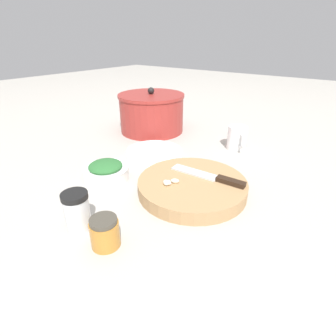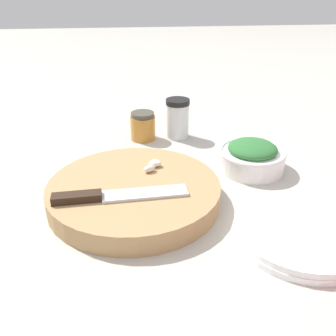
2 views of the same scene
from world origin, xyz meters
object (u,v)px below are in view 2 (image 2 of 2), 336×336
(plate_stack, at_px, (301,233))
(chef_knife, at_px, (112,195))
(cutting_board, at_px, (134,193))
(garlic_cloves, at_px, (153,165))
(honey_jar, at_px, (143,126))
(herb_bowl, at_px, (252,156))
(spice_jar, at_px, (178,118))

(plate_stack, bearing_deg, chef_knife, -107.59)
(cutting_board, distance_m, garlic_cloves, 0.07)
(plate_stack, height_order, honey_jar, honey_jar)
(chef_knife, relative_size, herb_bowl, 1.62)
(herb_bowl, bearing_deg, chef_knife, -63.25)
(plate_stack, distance_m, honey_jar, 0.47)
(cutting_board, distance_m, herb_bowl, 0.26)
(herb_bowl, xyz_separation_m, spice_jar, (-0.19, -0.13, 0.02))
(cutting_board, height_order, herb_bowl, herb_bowl)
(chef_knife, bearing_deg, honey_jar, 165.42)
(chef_knife, bearing_deg, garlic_cloves, 139.60)
(honey_jar, bearing_deg, chef_knife, -11.55)
(chef_knife, bearing_deg, plate_stack, 69.38)
(cutting_board, relative_size, spice_jar, 3.15)
(chef_knife, height_order, herb_bowl, herb_bowl)
(garlic_cloves, relative_size, spice_jar, 0.49)
(cutting_board, relative_size, chef_knife, 1.37)
(cutting_board, distance_m, honey_jar, 0.28)
(chef_knife, distance_m, herb_bowl, 0.31)
(garlic_cloves, height_order, herb_bowl, herb_bowl)
(spice_jar, bearing_deg, cutting_board, -22.05)
(cutting_board, relative_size, honey_jar, 4.49)
(cutting_board, height_order, chef_knife, chef_knife)
(chef_knife, bearing_deg, spice_jar, 152.26)
(herb_bowl, distance_m, plate_stack, 0.23)
(chef_knife, distance_m, plate_stack, 0.30)
(herb_bowl, xyz_separation_m, honey_jar, (-0.19, -0.21, 0.00))
(cutting_board, height_order, honey_jar, honey_jar)
(herb_bowl, distance_m, honey_jar, 0.28)
(cutting_board, distance_m, chef_knife, 0.06)
(herb_bowl, relative_size, plate_stack, 0.66)
(garlic_cloves, height_order, spice_jar, spice_jar)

